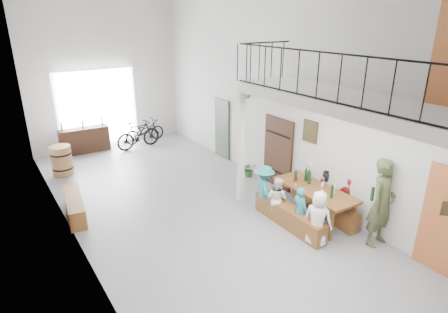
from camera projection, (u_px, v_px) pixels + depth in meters
floor at (189, 206)px, 9.57m from camera, size 12.00×12.00×0.00m
room_walls at (183, 65)px, 8.31m from camera, size 12.00×12.00×12.00m
gateway_portal at (98, 109)px, 13.48m from camera, size 2.80×0.08×2.80m
right_wall_decor at (323, 143)px, 8.91m from camera, size 0.07×8.28×5.07m
balcony at (354, 106)px, 7.12m from camera, size 1.52×5.62×4.00m
tasting_table at (315, 192)px, 8.78m from camera, size 0.94×2.11×0.79m
bench_inner at (289, 217)px, 8.61m from camera, size 0.38×2.10×0.48m
bench_wall at (323, 204)px, 9.15m from camera, size 0.56×2.17×0.50m
tableware at (312, 180)px, 8.84m from camera, size 0.51×1.13×0.35m
side_bench at (75, 206)px, 9.09m from camera, size 0.60×1.73×0.48m
oak_barrel at (62, 160)px, 11.34m from camera, size 0.62×0.62×0.91m
serving_counter at (85, 140)px, 13.24m from camera, size 1.69×0.54×0.88m
counter_bottles at (82, 124)px, 13.05m from camera, size 1.43×0.15×0.28m
guest_left_a at (318, 218)px, 7.81m from camera, size 0.59×0.70×1.22m
guest_left_b at (300, 210)px, 8.29m from camera, size 0.27×0.40×1.09m
guest_left_c at (277, 198)px, 8.83m from camera, size 0.52×0.60×1.07m
guest_left_d at (265, 189)px, 9.11m from camera, size 0.69×0.90×1.23m
guest_right_a at (348, 199)px, 8.76m from camera, size 0.51×0.70×1.10m
guest_right_b at (327, 189)px, 9.29m from camera, size 0.70×1.06×1.09m
guest_right_c at (310, 181)px, 9.74m from camera, size 0.39×0.56×1.09m
host_standing at (382, 203)px, 7.71m from camera, size 0.74×0.51×1.93m
potted_plant at (249, 170)px, 11.27m from camera, size 0.51×0.48×0.45m
bicycle_near at (145, 131)px, 14.31m from camera, size 1.68×0.76×0.85m
bicycle_far at (138, 135)px, 13.60m from camera, size 1.74×0.67×1.02m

